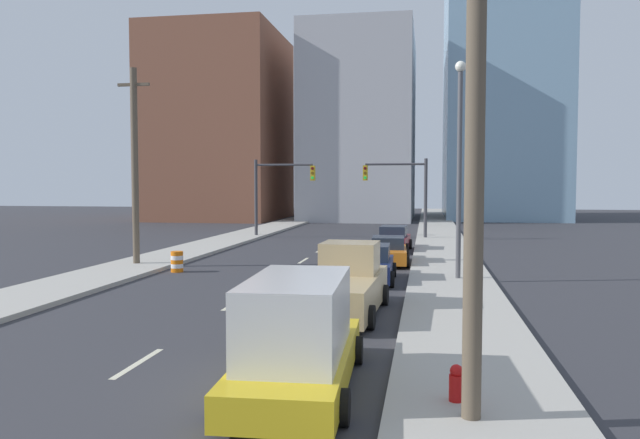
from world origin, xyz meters
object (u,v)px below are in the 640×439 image
(street_lamp, at_px, (459,156))
(sedan_navy, at_px, (369,265))
(pickup_truck_tan, at_px, (346,286))
(sedan_maroon, at_px, (394,240))
(sedan_orange, at_px, (388,252))
(utility_pole_left_mid, at_px, (135,166))
(fire_hydrant, at_px, (456,388))
(traffic_signal_left, at_px, (274,187))
(box_truck_yellow, at_px, (298,338))
(traffic_signal_right, at_px, (406,187))
(traffic_barrel, at_px, (177,262))
(utility_pole_right_near, at_px, (475,121))

(street_lamp, relative_size, sedan_navy, 2.06)
(pickup_truck_tan, bearing_deg, sedan_maroon, 90.86)
(sedan_orange, relative_size, sedan_maroon, 1.00)
(utility_pole_left_mid, relative_size, pickup_truck_tan, 1.64)
(sedan_navy, bearing_deg, fire_hydrant, -79.99)
(traffic_signal_left, relative_size, sedan_orange, 1.31)
(traffic_signal_left, relative_size, box_truck_yellow, 1.00)
(utility_pole_left_mid, distance_m, sedan_navy, 12.65)
(traffic_signal_left, relative_size, street_lamp, 0.65)
(traffic_signal_right, distance_m, sedan_navy, 20.27)
(pickup_truck_tan, bearing_deg, traffic_barrel, 140.84)
(street_lamp, bearing_deg, box_truck_yellow, -104.68)
(traffic_signal_right, relative_size, utility_pole_left_mid, 0.61)
(traffic_signal_left, distance_m, sedan_maroon, 12.76)
(pickup_truck_tan, bearing_deg, street_lamp, 64.15)
(utility_pole_right_near, bearing_deg, traffic_signal_right, 93.58)
(traffic_signal_right, height_order, box_truck_yellow, traffic_signal_right)
(traffic_signal_right, bearing_deg, sedan_navy, -92.52)
(traffic_barrel, relative_size, sedan_maroon, 0.21)
(street_lamp, relative_size, sedan_maroon, 2.00)
(traffic_signal_left, bearing_deg, utility_pole_right_near, -71.04)
(traffic_barrel, bearing_deg, utility_pole_right_near, -53.96)
(street_lamp, distance_m, pickup_truck_tan, 8.99)
(box_truck_yellow, bearing_deg, street_lamp, 72.93)
(utility_pole_right_near, bearing_deg, box_truck_yellow, 157.21)
(utility_pole_left_mid, distance_m, box_truck_yellow, 20.53)
(traffic_signal_right, height_order, sedan_orange, traffic_signal_right)
(utility_pole_right_near, relative_size, box_truck_yellow, 1.67)
(traffic_signal_right, bearing_deg, box_truck_yellow, -91.69)
(traffic_barrel, bearing_deg, sedan_maroon, 48.84)
(traffic_barrel, distance_m, street_lamp, 13.44)
(traffic_barrel, xyz_separation_m, sedan_navy, (8.94, -1.31, 0.22))
(sedan_navy, bearing_deg, pickup_truck_tan, -92.22)
(utility_pole_left_mid, xyz_separation_m, sedan_maroon, (12.00, 9.28, -4.24))
(utility_pole_left_mid, distance_m, fire_hydrant, 22.90)
(utility_pole_right_near, distance_m, utility_pole_left_mid, 23.17)
(traffic_signal_right, distance_m, box_truck_yellow, 34.00)
(utility_pole_right_near, bearing_deg, sedan_navy, 101.47)
(traffic_signal_left, height_order, box_truck_yellow, traffic_signal_left)
(traffic_barrel, xyz_separation_m, box_truck_yellow, (8.82, -15.18, 0.57))
(traffic_barrel, bearing_deg, sedan_orange, 25.60)
(street_lamp, height_order, pickup_truck_tan, street_lamp)
(pickup_truck_tan, height_order, sedan_maroon, pickup_truck_tan)
(pickup_truck_tan, distance_m, sedan_orange, 12.33)
(sedan_navy, distance_m, sedan_maroon, 11.99)
(traffic_barrel, height_order, sedan_maroon, sedan_maroon)
(sedan_orange, bearing_deg, utility_pole_left_mid, -168.16)
(fire_hydrant, xyz_separation_m, pickup_truck_tan, (-2.99, 7.93, 0.47))
(sedan_maroon, bearing_deg, street_lamp, -71.65)
(utility_pole_right_near, relative_size, sedan_navy, 2.26)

